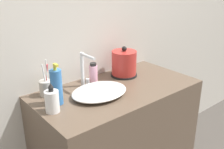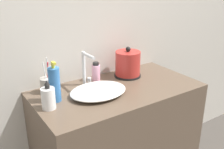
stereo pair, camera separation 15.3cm
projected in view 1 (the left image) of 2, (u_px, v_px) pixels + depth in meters
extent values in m
cube|color=beige|center=(88.00, 4.00, 1.63)|extent=(6.00, 0.04, 2.60)
cube|color=brown|center=(117.00, 144.00, 1.75)|extent=(1.02, 0.53, 0.82)
ellipsoid|color=white|center=(99.00, 91.00, 1.50)|extent=(0.34, 0.26, 0.05)
cylinder|color=silver|center=(82.00, 70.00, 1.59)|extent=(0.02, 0.02, 0.22)
cylinder|color=silver|center=(88.00, 56.00, 1.51)|extent=(0.02, 0.13, 0.02)
cylinder|color=silver|center=(88.00, 82.00, 1.64)|extent=(0.02, 0.02, 0.04)
cylinder|color=black|center=(124.00, 75.00, 1.79)|extent=(0.18, 0.18, 0.01)
cylinder|color=#B22D28|center=(124.00, 64.00, 1.76)|extent=(0.17, 0.17, 0.17)
sphere|color=black|center=(124.00, 49.00, 1.73)|extent=(0.03, 0.03, 0.03)
cylinder|color=#B7B2A8|center=(46.00, 88.00, 1.49)|extent=(0.07, 0.07, 0.09)
cylinder|color=#E5333F|center=(47.00, 76.00, 1.48)|extent=(0.01, 0.04, 0.15)
cylinder|color=white|center=(45.00, 78.00, 1.45)|extent=(0.02, 0.01, 0.16)
cylinder|color=white|center=(47.00, 75.00, 1.47)|extent=(0.01, 0.02, 0.18)
cylinder|color=#3370B7|center=(56.00, 87.00, 1.38)|extent=(0.06, 0.06, 0.19)
cylinder|color=gold|center=(55.00, 68.00, 1.34)|extent=(0.02, 0.02, 0.02)
cube|color=gold|center=(56.00, 65.00, 1.32)|extent=(0.02, 0.03, 0.01)
cylinder|color=white|center=(52.00, 102.00, 1.31)|extent=(0.07, 0.07, 0.11)
cylinder|color=black|center=(51.00, 89.00, 1.28)|extent=(0.03, 0.03, 0.02)
cone|color=black|center=(51.00, 85.00, 1.28)|extent=(0.03, 0.03, 0.02)
cylinder|color=#EAA8C6|center=(93.00, 73.00, 1.69)|extent=(0.05, 0.05, 0.11)
cylinder|color=black|center=(93.00, 64.00, 1.66)|extent=(0.04, 0.04, 0.02)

